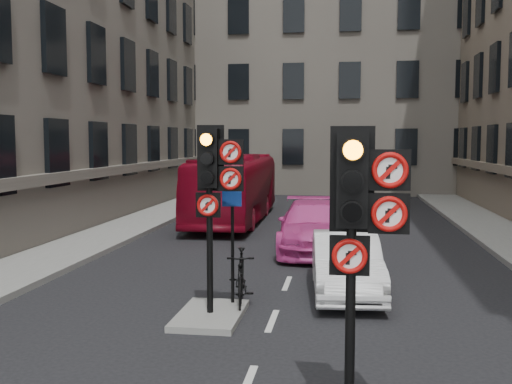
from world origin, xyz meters
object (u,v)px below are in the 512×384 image
(signal_near, at_px, (359,212))
(signal_far, at_px, (214,178))
(car_white, at_px, (346,264))
(bus_red, at_px, (235,188))
(car_pink, at_px, (313,226))
(motorcycle, at_px, (241,278))
(car_silver, at_px, (310,231))
(motorcyclist, at_px, (351,237))
(info_sign, at_px, (232,231))

(signal_near, xyz_separation_m, signal_far, (-2.60, 4.00, 0.12))
(car_white, xyz_separation_m, bus_red, (-4.60, 11.41, 0.74))
(signal_far, distance_m, car_pink, 7.74)
(motorcycle, bearing_deg, car_white, 22.01)
(signal_near, distance_m, motorcycle, 5.85)
(car_silver, height_order, car_pink, car_pink)
(signal_far, distance_m, car_silver, 7.42)
(car_pink, bearing_deg, car_silver, -106.76)
(car_silver, relative_size, motorcyclist, 2.41)
(motorcycle, bearing_deg, signal_near, -73.94)
(signal_far, height_order, motorcyclist, signal_far)
(signal_far, height_order, car_white, signal_far)
(car_white, height_order, car_pink, car_pink)
(car_silver, relative_size, motorcycle, 2.07)
(signal_far, relative_size, car_silver, 0.90)
(bus_red, bearing_deg, signal_far, -82.11)
(signal_far, xyz_separation_m, motorcycle, (0.35, 1.01, -2.13))
(car_white, xyz_separation_m, motorcycle, (-2.15, -1.25, -0.10))
(signal_near, distance_m, car_white, 6.54)
(signal_far, xyz_separation_m, bus_red, (-2.10, 13.67, -1.29))
(signal_near, relative_size, signal_far, 1.00)
(car_pink, xyz_separation_m, bus_red, (-3.62, 6.33, 0.66))
(signal_far, relative_size, info_sign, 1.57)
(signal_near, height_order, bus_red, signal_near)
(signal_near, height_order, motorcycle, signal_near)
(bus_red, height_order, motorcyclist, bus_red)
(bus_red, bearing_deg, motorcyclist, -61.83)
(motorcyclist, xyz_separation_m, info_sign, (-2.41, -4.41, 0.77))
(motorcyclist, bearing_deg, motorcycle, 49.07)
(motorcycle, bearing_deg, info_sign, -124.12)
(car_white, bearing_deg, car_silver, 98.33)
(car_silver, height_order, motorcycle, car_silver)
(car_pink, bearing_deg, bus_red, 116.56)
(bus_red, xyz_separation_m, motorcyclist, (4.73, -8.52, -0.59))
(car_silver, height_order, car_white, car_silver)
(car_white, bearing_deg, signal_near, -93.28)
(motorcycle, bearing_deg, car_pink, 71.37)
(signal_far, bearing_deg, motorcyclist, 62.97)
(signal_far, distance_m, bus_red, 13.89)
(car_silver, relative_size, info_sign, 1.73)
(signal_far, bearing_deg, signal_near, -56.98)
(motorcyclist, bearing_deg, car_white, 75.24)
(motorcycle, bearing_deg, car_silver, 71.55)
(car_silver, height_order, bus_red, bus_red)
(signal_near, bearing_deg, bus_red, 104.91)
(signal_far, xyz_separation_m, info_sign, (0.21, 0.74, -1.11))
(car_pink, relative_size, bus_red, 0.51)
(car_silver, relative_size, bus_red, 0.39)
(signal_near, bearing_deg, info_sign, 116.73)
(motorcyclist, distance_m, info_sign, 5.09)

